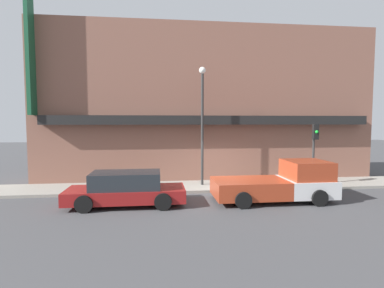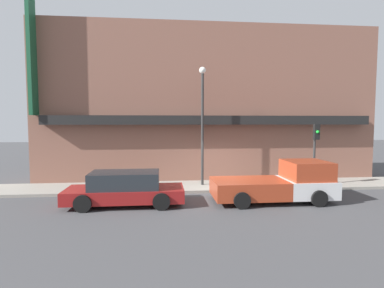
% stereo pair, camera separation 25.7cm
% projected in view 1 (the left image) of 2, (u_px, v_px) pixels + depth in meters
% --- Properties ---
extents(ground_plane, '(80.00, 80.00, 0.00)m').
position_uv_depth(ground_plane, '(219.00, 193.00, 14.66)').
color(ground_plane, '#424244').
extents(sidewalk, '(36.00, 2.56, 0.14)m').
position_uv_depth(sidewalk, '(214.00, 186.00, 15.92)').
color(sidewalk, gray).
rests_on(sidewalk, ground).
extents(building, '(19.80, 3.80, 11.24)m').
position_uv_depth(building, '(206.00, 105.00, 18.33)').
color(building, brown).
rests_on(building, ground).
extents(pickup_truck, '(5.20, 2.30, 1.75)m').
position_uv_depth(pickup_truck, '(281.00, 183.00, 13.19)').
color(pickup_truck, silver).
rests_on(pickup_truck, ground).
extents(parked_car, '(4.85, 2.00, 1.40)m').
position_uv_depth(parked_car, '(126.00, 189.00, 12.44)').
color(parked_car, maroon).
rests_on(parked_car, ground).
extents(fire_hydrant, '(0.18, 0.18, 0.60)m').
position_uv_depth(fire_hydrant, '(264.00, 181.00, 15.29)').
color(fire_hydrant, red).
rests_on(fire_hydrant, sidewalk).
extents(street_lamp, '(0.36, 0.36, 6.18)m').
position_uv_depth(street_lamp, '(202.00, 113.00, 15.65)').
color(street_lamp, '#2D2D2D').
rests_on(street_lamp, sidewalk).
extents(traffic_light, '(0.28, 0.42, 3.22)m').
position_uv_depth(traffic_light, '(314.00, 143.00, 15.57)').
color(traffic_light, '#2D2D2D').
rests_on(traffic_light, sidewalk).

